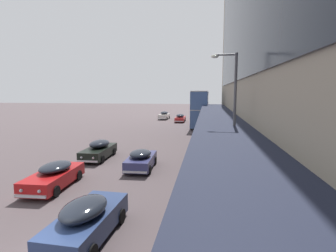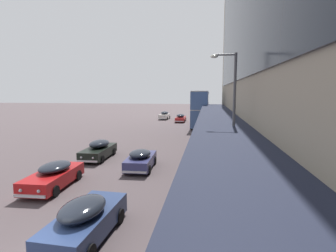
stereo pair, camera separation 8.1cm
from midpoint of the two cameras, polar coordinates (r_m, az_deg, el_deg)
The scene contains 8 objects.
transit_bus_kerbside_front at distance 43.07m, azimuth 7.12°, elevation 3.99°, with size 2.91×9.80×5.88m.
sedan_second_mid at distance 11.21m, azimuth -17.31°, elevation -18.81°, with size 2.03×4.67×1.64m.
sedan_lead_near at distance 23.42m, azimuth -14.73°, elevation -4.98°, with size 1.96×4.75×1.58m.
sedan_trailing_mid at distance 55.21m, azimuth -0.72°, elevation 2.32°, with size 2.02×4.58×1.66m.
sedan_far_back at distance 50.40m, azimuth 2.81°, elevation 1.76°, with size 1.88×4.94×1.54m.
sedan_oncoming_rear at distance 19.74m, azimuth -5.86°, elevation -7.20°, with size 2.02×4.33×1.47m.
sedan_second_near at distance 17.41m, azimuth -23.47°, elevation -9.78°, with size 2.09×4.77×1.47m.
street_lamp at distance 15.55m, azimuth 13.76°, elevation 3.14°, with size 1.50×0.28×7.73m.
Camera 2 is at (5.52, -6.47, 5.69)m, focal length 28.00 mm.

